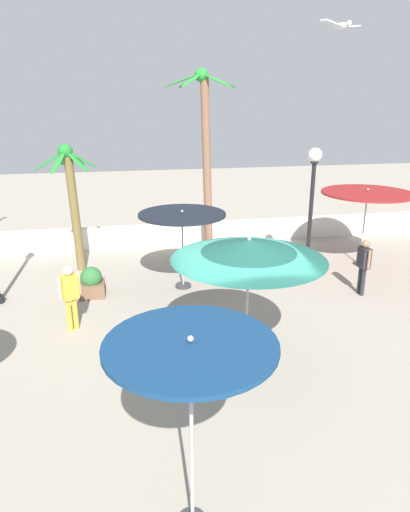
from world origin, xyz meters
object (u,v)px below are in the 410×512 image
Objects in this scene: guest_0 at (70,292)px; planter at (92,283)px; lamp_post_0 at (312,196)px; seagull_0 at (342,25)px; palm_tree_1 at (71,192)px; guest_1 at (364,262)px; patio_umbrella_1 at (367,195)px; palm_tree_0 at (205,144)px; patio_umbrella_0 at (191,357)px; patio_umbrella_3 at (182,218)px; patio_umbrella_4 at (249,250)px.

guest_0 is 1.91× the size of planter.
lamp_post_0 is 3.78× the size of seagull_0.
guest_1 is at bearing -24.24° from palm_tree_1.
palm_tree_0 is at bearing 153.84° from patio_umbrella_1.
lamp_post_0 reaches higher than guest_1.
seagull_0 is (3.65, 4.41, 4.08)m from patio_umbrella_0.
palm_tree_0 reaches higher than guest_1.
lamp_post_0 reaches higher than planter.
seagull_0 is at bearing -109.36° from lamp_post_0.
patio_umbrella_3 is (1.07, 7.99, -0.41)m from patio_umbrella_0.
patio_umbrella_1 is at bearing 61.68° from guest_1.
patio_umbrella_1 is 2.95m from guest_1.
patio_umbrella_4 is 1.89× the size of guest_1.
palm_tree_1 reaches higher than patio_umbrella_3.
patio_umbrella_3 is 0.62× the size of lamp_post_0.
seagull_0 is at bearing 50.36° from patio_umbrella_0.
palm_tree_0 is 7.42m from seagull_0.
patio_umbrella_1 is 0.96× the size of patio_umbrella_4.
planter is at bearing 127.21° from patio_umbrella_4.
lamp_post_0 is (-2.31, -0.92, 0.24)m from patio_umbrella_1.
patio_umbrella_4 is 0.76× the size of palm_tree_1.
patio_umbrella_4 is 5.33m from lamp_post_0.
guest_1 is at bearing -17.05° from patio_umbrella_3.
patio_umbrella_0 is 9.25m from lamp_post_0.
patio_umbrella_0 is 8.94m from guest_1.
palm_tree_0 reaches higher than planter.
patio_umbrella_0 is at bearing -121.74° from lamp_post_0.
patio_umbrella_4 is 2.89× the size of seagull_0.
patio_umbrella_4 is at bearing -156.43° from seagull_0.
patio_umbrella_1 is 0.72× the size of palm_tree_1.
palm_tree_1 is 3.16m from planter.
guest_0 is at bearing -162.10° from patio_umbrella_1.
lamp_post_0 is 2.48× the size of guest_1.
guest_1 is at bearing 34.84° from patio_umbrella_4.
planter is (-2.61, -0.13, -1.71)m from patio_umbrella_3.
guest_0 is (-3.64, 2.29, -1.54)m from patio_umbrella_4.
patio_umbrella_4 is at bearing -94.78° from palm_tree_0.
lamp_post_0 is (6.93, -2.23, 0.04)m from palm_tree_1.
palm_tree_0 is at bearing 100.86° from seagull_0.
palm_tree_1 is at bearing 155.76° from guest_1.
patio_umbrella_1 reaches higher than patio_umbrella_3.
guest_0 is (-4.28, -5.30, -2.83)m from palm_tree_0.
guest_0 is 2.12m from planter.
lamp_post_0 is (3.80, -0.12, 0.50)m from patio_umbrella_3.
planter is at bearing -139.73° from palm_tree_0.
patio_umbrella_1 is 1.18× the size of patio_umbrella_3.
palm_tree_0 is 3.83× the size of guest_0.
guest_1 is at bearing 4.66° from guest_0.
lamp_post_0 is 6.78m from planter.
patio_umbrella_3 is 0.40× the size of palm_tree_0.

